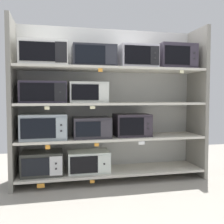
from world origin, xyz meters
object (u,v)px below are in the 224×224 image
microwave_1 (88,161)px  microwave_10 (176,57)px  microwave_4 (132,125)px  microwave_2 (44,126)px  microwave_9 (137,57)px  microwave_5 (44,92)px  microwave_8 (94,57)px  microwave_0 (42,163)px  microwave_6 (88,92)px  microwave_3 (91,127)px  microwave_7 (44,54)px

microwave_1 → microwave_10: microwave_10 is taller
microwave_4 → microwave_10: size_ratio=0.92×
microwave_2 → microwave_9: size_ratio=1.15×
microwave_2 → microwave_4: 1.14m
microwave_10 → microwave_9: bearing=-180.0°
microwave_5 → microwave_8: bearing=0.0°
microwave_0 → microwave_5: (0.03, -0.00, 0.89)m
microwave_2 → microwave_8: microwave_8 is taller
microwave_8 → microwave_6: bearing=179.8°
microwave_3 → microwave_5: bearing=-180.0°
microwave_5 → microwave_8: microwave_8 is taller
microwave_3 → microwave_9: bearing=-0.0°
microwave_6 → microwave_7: microwave_7 is taller
microwave_0 → microwave_8: (0.66, -0.00, 1.34)m
microwave_0 → microwave_4: (1.17, -0.00, 0.45)m
microwave_1 → microwave_7: (-0.55, 0.00, 1.37)m
microwave_6 → microwave_8: 0.46m
microwave_1 → microwave_2: 0.73m
microwave_6 → microwave_9: size_ratio=1.00×
microwave_4 → microwave_6: (-0.59, 0.00, 0.43)m
microwave_0 → microwave_1: size_ratio=0.94×
microwave_2 → microwave_4: (1.14, 0.00, -0.01)m
microwave_9 → microwave_8: bearing=-180.0°
microwave_1 → microwave_8: (0.08, -0.00, 1.35)m
microwave_0 → microwave_6: bearing=-0.0°
microwave_6 → microwave_7: 0.72m
microwave_7 → microwave_9: (1.20, -0.00, -0.00)m
microwave_3 → microwave_6: microwave_6 is taller
microwave_0 → microwave_6: (0.58, -0.00, 0.89)m
microwave_1 → microwave_5: 1.05m
microwave_2 → microwave_6: 0.70m
microwave_7 → microwave_10: size_ratio=1.14×
microwave_2 → microwave_3: (0.59, 0.00, -0.03)m
microwave_9 → microwave_0: bearing=180.0°
microwave_0 → microwave_8: 1.49m
microwave_5 → microwave_6: microwave_5 is taller
microwave_0 → microwave_4: size_ratio=1.08×
microwave_7 → microwave_9: bearing=-0.0°
microwave_0 → microwave_10: 2.26m
microwave_4 → microwave_6: 0.73m
microwave_2 → microwave_9: 1.50m
microwave_2 → microwave_5: microwave_5 is taller
microwave_4 → microwave_5: 1.22m
microwave_6 → microwave_10: size_ratio=0.96×
microwave_4 → microwave_8: size_ratio=0.85×
microwave_3 → microwave_10: microwave_10 is taller
microwave_1 → microwave_9: bearing=-0.0°
microwave_6 → microwave_8: (0.07, -0.00, 0.46)m
microwave_3 → microwave_6: (-0.04, -0.00, 0.45)m
microwave_5 → microwave_10: bearing=0.0°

